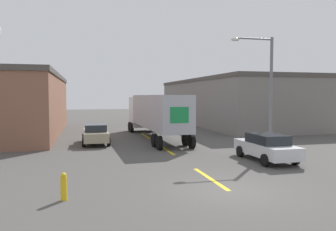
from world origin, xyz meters
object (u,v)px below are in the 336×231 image
parked_car_left_far (96,133)px  street_lamp (266,84)px  semi_truck (154,112)px  fire_hydrant (64,187)px  parked_car_right_near (266,147)px

parked_car_left_far → street_lamp: 12.90m
semi_truck → parked_car_left_far: (-5.07, -2.25, -1.48)m
fire_hydrant → street_lamp: bearing=31.3°
parked_car_left_far → fire_hydrant: parked_car_left_far is taller
parked_car_right_near → street_lamp: street_lamp is taller
street_lamp → fire_hydrant: bearing=-148.7°
semi_truck → parked_car_left_far: semi_truck is taller
parked_car_left_far → street_lamp: size_ratio=0.60×
street_lamp → fire_hydrant: (-12.32, -7.50, -3.94)m
parked_car_left_far → parked_car_right_near: same height
parked_car_left_far → parked_car_right_near: size_ratio=1.00×
fire_hydrant → parked_car_right_near: bearing=23.0°
semi_truck → street_lamp: size_ratio=1.87×
parked_car_left_far → street_lamp: street_lamp is taller
semi_truck → parked_car_left_far: 5.74m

